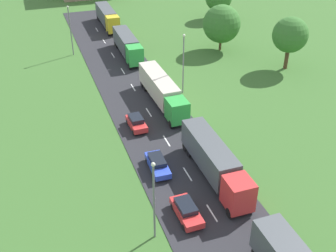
{
  "coord_description": "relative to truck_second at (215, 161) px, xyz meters",
  "views": [
    {
      "loc": [
        -13.46,
        -1.19,
        27.43
      ],
      "look_at": [
        0.4,
        38.37,
        1.68
      ],
      "focal_mm": 44.57,
      "sensor_mm": 36.0,
      "label": 1
    }
  ],
  "objects": [
    {
      "name": "road",
      "position": [
        -2.39,
        -5.15,
        -2.13
      ],
      "size": [
        10.0,
        140.0,
        0.06
      ],
      "primitive_type": "cube",
      "color": "#2B2B30",
      "rests_on": "ground"
    },
    {
      "name": "lane_marking_centre",
      "position": [
        -2.39,
        -8.82,
        -2.1
      ],
      "size": [
        0.16,
        121.51,
        0.01
      ],
      "color": "white",
      "rests_on": "road"
    },
    {
      "name": "truck_second",
      "position": [
        0.0,
        0.0,
        0.0
      ],
      "size": [
        2.53,
        12.81,
        3.65
      ],
      "color": "red",
      "rests_on": "road"
    },
    {
      "name": "truck_third",
      "position": [
        0.09,
        17.07,
        -0.04
      ],
      "size": [
        2.65,
        13.76,
        3.58
      ],
      "color": "green",
      "rests_on": "road"
    },
    {
      "name": "truck_fourth",
      "position": [
        0.06,
        35.51,
        -0.07
      ],
      "size": [
        2.72,
        12.51,
        3.48
      ],
      "color": "green",
      "rests_on": "road"
    },
    {
      "name": "truck_fifth",
      "position": [
        0.19,
        52.32,
        -0.03
      ],
      "size": [
        2.56,
        12.53,
        3.55
      ],
      "color": "yellow",
      "rests_on": "road"
    },
    {
      "name": "car_third",
      "position": [
        -4.85,
        -4.54,
        -1.33
      ],
      "size": [
        1.9,
        4.32,
        1.47
      ],
      "color": "red",
      "rests_on": "road"
    },
    {
      "name": "car_fourth",
      "position": [
        -5.13,
        3.14,
        -1.34
      ],
      "size": [
        1.88,
        4.61,
        1.43
      ],
      "color": "blue",
      "rests_on": "road"
    },
    {
      "name": "car_fifth",
      "position": [
        -4.96,
        12.1,
        -1.3
      ],
      "size": [
        1.87,
        3.99,
        1.55
      ],
      "color": "red",
      "rests_on": "road"
    },
    {
      "name": "lamppost_second",
      "position": [
        -8.32,
        -5.82,
        2.33
      ],
      "size": [
        0.36,
        0.36,
        8.04
      ],
      "color": "slate",
      "rests_on": "ground"
    },
    {
      "name": "lamppost_third",
      "position": [
        3.98,
        19.32,
        2.7
      ],
      "size": [
        0.36,
        0.36,
        8.76
      ],
      "color": "slate",
      "rests_on": "ground"
    },
    {
      "name": "lamppost_fourth",
      "position": [
        -8.78,
        39.2,
        2.58
      ],
      "size": [
        0.36,
        0.36,
        8.53
      ],
      "color": "slate",
      "rests_on": "ground"
    },
    {
      "name": "tree_maple",
      "position": [
        22.8,
        21.94,
        3.44
      ],
      "size": [
        5.57,
        5.57,
        8.43
      ],
      "color": "#513823",
      "rests_on": "ground"
    },
    {
      "name": "tree_pine",
      "position": [
        16.3,
        32.82,
        2.59
      ],
      "size": [
        6.56,
        6.56,
        8.04
      ],
      "color": "#513823",
      "rests_on": "ground"
    }
  ]
}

